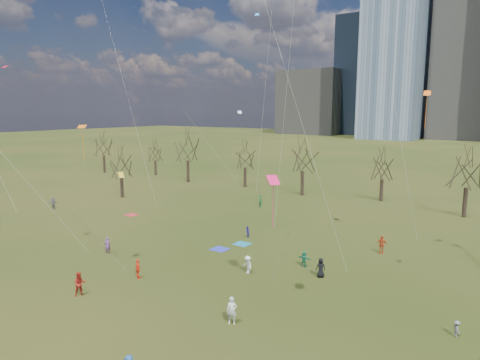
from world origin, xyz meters
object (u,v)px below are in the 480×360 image
Objects in this scene: blanket_crimson at (131,215)px; person_1 at (232,311)px; blanket_teal at (242,244)px; person_2 at (80,284)px; blanket_navy at (220,249)px; person_4 at (138,269)px.

blanket_crimson is 32.62m from person_1.
blanket_teal is 19.40m from blanket_crimson.
blanket_crimson is 25.26m from person_2.
blanket_navy is 18.96m from blanket_crimson.
blanket_teal and blanket_crimson have the same top height.
blanket_teal is 0.87× the size of person_1.
blanket_crimson is at bearing 166.03° from blanket_navy.
blanket_navy is at bearing -67.66° from person_4.
person_2 is at bearing 164.36° from person_1.
blanket_navy and blanket_crimson have the same top height.
person_2 is at bearing 105.74° from person_4.
blanket_crimson is 0.87× the size of person_1.
blanket_teal is 12.72m from person_4.
blanket_navy is at bearing -13.97° from blanket_crimson.
person_2 reaches higher than person_1.
blanket_navy is (-0.90, -2.68, 0.00)m from blanket_teal.
blanket_crimson is at bearing 174.39° from blanket_teal.
person_2 reaches higher than person_4.
person_4 reaches higher than blanket_teal.
person_2 is (16.34, -19.24, 0.91)m from blanket_crimson.
blanket_teal is 1.00× the size of blanket_navy.
person_2 is (-11.96, -3.05, 0.01)m from person_1.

